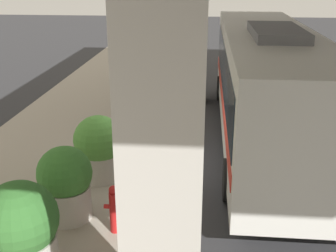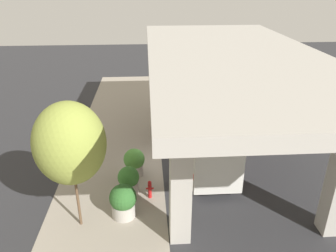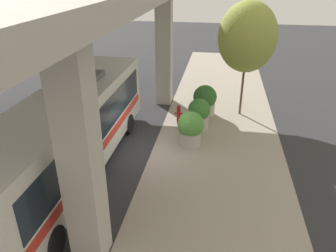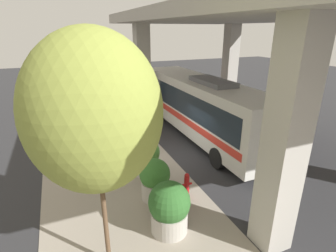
{
  "view_description": "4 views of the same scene",
  "coord_description": "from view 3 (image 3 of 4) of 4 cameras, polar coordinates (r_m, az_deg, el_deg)",
  "views": [
    {
      "loc": [
        0.95,
        -10.39,
        5.05
      ],
      "look_at": [
        -0.08,
        0.75,
        0.9
      ],
      "focal_mm": 45.0,
      "sensor_mm": 36.0,
      "label": 1
    },
    {
      "loc": [
        -0.78,
        -17.59,
        10.89
      ],
      "look_at": [
        0.4,
        0.43,
        2.55
      ],
      "focal_mm": 35.0,
      "sensor_mm": 36.0,
      "label": 2
    },
    {
      "loc": [
        -2.86,
        12.86,
        7.66
      ],
      "look_at": [
        -0.59,
        -0.97,
        0.87
      ],
      "focal_mm": 35.0,
      "sensor_mm": 36.0,
      "label": 3
    },
    {
      "loc": [
        -4.78,
        -10.79,
        6.14
      ],
      "look_at": [
        -0.32,
        -0.19,
        1.87
      ],
      "focal_mm": 28.0,
      "sensor_mm": 36.0,
      "label": 4
    }
  ],
  "objects": [
    {
      "name": "planter_middle",
      "position": [
        18.7,
        6.41,
        4.43
      ],
      "size": [
        1.33,
        1.33,
        1.77
      ],
      "color": "#ADA89E",
      "rests_on": "ground"
    },
    {
      "name": "sidewalk_strip",
      "position": [
        14.97,
        8.58,
        -5.23
      ],
      "size": [
        6.0,
        40.0,
        0.02
      ],
      "color": "gray",
      "rests_on": "ground"
    },
    {
      "name": "ground_plane",
      "position": [
        15.24,
        -2.78,
        -4.37
      ],
      "size": [
        80.0,
        80.0,
        0.0
      ],
      "primitive_type": "plane",
      "color": "#2D2D30",
      "rests_on": "ground"
    },
    {
      "name": "planter_back",
      "position": [
        17.05,
        5.42,
        2.13
      ],
      "size": [
        1.16,
        1.16,
        1.65
      ],
      "color": "#ADA89E",
      "rests_on": "ground"
    },
    {
      "name": "street_tree_near",
      "position": [
        18.23,
        13.66,
        14.81
      ],
      "size": [
        3.09,
        3.09,
        6.25
      ],
      "color": "brown",
      "rests_on": "ground"
    },
    {
      "name": "overpass",
      "position": [
        14.64,
        -19.78,
        18.99
      ],
      "size": [
        9.4,
        20.36,
        7.12
      ],
      "color": "#ADA89E",
      "rests_on": "ground"
    },
    {
      "name": "planter_front",
      "position": [
        15.37,
        3.95,
        -0.41
      ],
      "size": [
        1.25,
        1.25,
        1.7
      ],
      "color": "#ADA89E",
      "rests_on": "ground"
    },
    {
      "name": "fire_hydrant",
      "position": [
        17.66,
        1.85,
        2.05
      ],
      "size": [
        0.41,
        0.2,
        1.06
      ],
      "color": "#B21919",
      "rests_on": "ground"
    },
    {
      "name": "bus",
      "position": [
        13.29,
        -16.73,
        -0.66
      ],
      "size": [
        2.68,
        11.95,
        3.64
      ],
      "color": "silver",
      "rests_on": "ground"
    }
  ]
}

